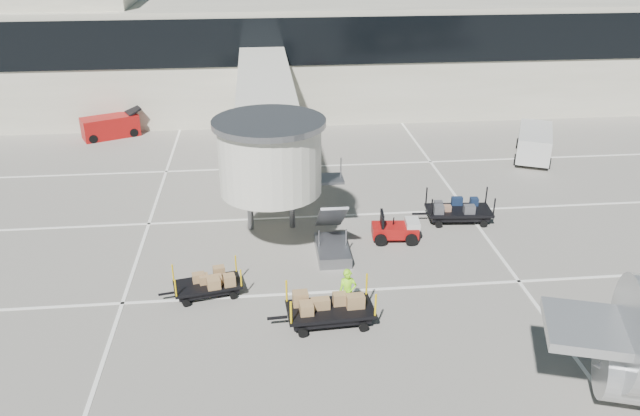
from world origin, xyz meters
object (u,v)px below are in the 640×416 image
(baggage_tug, at_px, (396,230))
(box_cart_far, at_px, (206,284))
(box_cart_near, at_px, (331,308))
(ground_worker, at_px, (348,292))
(suitcase_cart, at_px, (459,212))
(minivan, at_px, (534,141))
(belt_loader, at_px, (111,127))

(baggage_tug, distance_m, box_cart_far, 9.30)
(box_cart_near, bearing_deg, ground_worker, 32.50)
(suitcase_cart, distance_m, minivan, 11.22)
(box_cart_near, distance_m, minivan, 21.83)
(box_cart_far, bearing_deg, suitcase_cart, 13.32)
(belt_loader, bearing_deg, box_cart_near, -86.13)
(suitcase_cart, xyz_separation_m, minivan, (7.38, 8.43, 0.55))
(suitcase_cart, distance_m, ground_worker, 9.81)
(box_cart_near, relative_size, minivan, 0.78)
(box_cart_near, bearing_deg, suitcase_cart, 43.71)
(box_cart_far, xyz_separation_m, belt_loader, (-7.71, 20.63, 0.24))
(baggage_tug, distance_m, belt_loader, 23.35)
(ground_worker, height_order, minivan, ground_worker)
(box_cart_near, distance_m, box_cart_far, 5.25)
(minivan, bearing_deg, box_cart_near, -107.95)
(box_cart_near, relative_size, belt_loader, 0.94)
(suitcase_cart, xyz_separation_m, ground_worker, (-6.57, -7.27, 0.41))
(ground_worker, bearing_deg, suitcase_cart, 52.70)
(ground_worker, bearing_deg, belt_loader, 125.05)
(box_cart_far, bearing_deg, baggage_tug, 13.12)
(minivan, bearing_deg, belt_loader, -169.87)
(baggage_tug, xyz_separation_m, belt_loader, (-16.20, 16.81, 0.21))
(box_cart_near, height_order, minivan, minivan)
(minivan, bearing_deg, suitcase_cart, -107.06)
(suitcase_cart, height_order, belt_loader, belt_loader)
(box_cart_near, distance_m, ground_worker, 0.92)
(minivan, bearing_deg, box_cart_far, -120.20)
(box_cart_near, height_order, ground_worker, ground_worker)
(ground_worker, relative_size, minivan, 0.37)
(box_cart_far, bearing_deg, box_cart_near, -37.42)
(suitcase_cart, relative_size, ground_worker, 2.10)
(box_cart_near, xyz_separation_m, minivan, (14.64, 16.19, 0.50))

